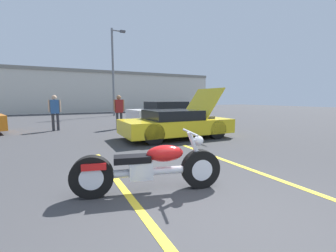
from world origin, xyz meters
The scene contains 10 objects.
ground_plane centered at (0.00, 0.00, 0.00)m, with size 80.00×80.00×0.00m, color #38383A.
parking_stripe_middle centered at (-0.83, 1.36, 0.00)m, with size 0.12×5.77×0.01m, color yellow.
parking_stripe_back centered at (1.81, 1.36, 0.00)m, with size 0.12×5.77×0.01m, color yellow.
far_building centered at (0.00, 24.52, 2.34)m, with size 32.00×4.20×4.40m.
light_pole centered at (2.90, 17.62, 4.00)m, with size 1.21×0.28×7.24m.
motorcycle centered at (-0.50, 1.42, 0.39)m, with size 2.31×0.88×0.95m.
show_car_hood_open centered at (2.27, 5.54, 0.54)m, with size 4.04×1.97×1.87m.
parked_car_right_row centered at (4.33, 10.26, 0.62)m, with size 4.94×2.28×1.29m.
spectator_by_show_car centered at (1.03, 9.05, 0.97)m, with size 0.52×0.21×1.63m.
spectator_midground centered at (-1.76, 9.73, 0.96)m, with size 0.52×0.21×1.63m.
Camera 1 is at (-1.77, -1.75, 1.47)m, focal length 24.00 mm.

